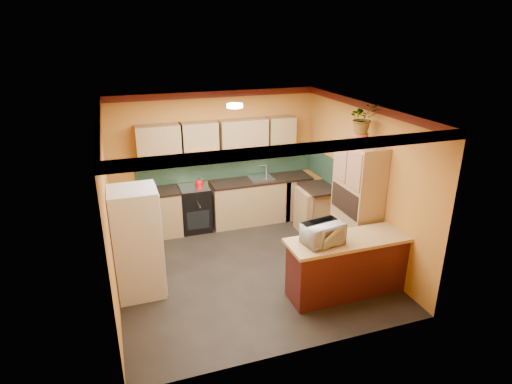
% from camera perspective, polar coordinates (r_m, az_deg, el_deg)
% --- Properties ---
extents(room_shell, '(4.24, 4.24, 2.72)m').
position_cam_1_polar(room_shell, '(6.82, -1.85, 6.27)').
color(room_shell, black).
rests_on(room_shell, ground).
extents(base_cabinets_back, '(3.65, 0.60, 0.88)m').
position_cam_1_polar(base_cabinets_back, '(8.76, -4.12, -1.74)').
color(base_cabinets_back, tan).
rests_on(base_cabinets_back, ground).
extents(countertop_back, '(3.65, 0.62, 0.04)m').
position_cam_1_polar(countertop_back, '(8.60, -4.20, 1.09)').
color(countertop_back, black).
rests_on(countertop_back, base_cabinets_back).
extents(stove, '(0.58, 0.58, 0.91)m').
position_cam_1_polar(stove, '(8.64, -8.14, -2.15)').
color(stove, black).
rests_on(stove, ground).
extents(kettle, '(0.17, 0.17, 0.18)m').
position_cam_1_polar(kettle, '(8.41, -7.59, 1.22)').
color(kettle, '#AA0D0B').
rests_on(kettle, stove).
extents(sink, '(0.48, 0.40, 0.03)m').
position_cam_1_polar(sink, '(8.80, 0.67, 1.86)').
color(sink, silver).
rests_on(sink, countertop_back).
extents(base_cabinets_right, '(0.60, 0.80, 0.88)m').
position_cam_1_polar(base_cabinets_right, '(8.62, 8.30, -2.33)').
color(base_cabinets_right, tan).
rests_on(base_cabinets_right, ground).
extents(countertop_right, '(0.62, 0.80, 0.04)m').
position_cam_1_polar(countertop_right, '(8.45, 8.46, 0.54)').
color(countertop_right, black).
rests_on(countertop_right, base_cabinets_right).
extents(fridge, '(0.68, 0.66, 1.70)m').
position_cam_1_polar(fridge, '(6.62, -15.57, -6.51)').
color(fridge, silver).
rests_on(fridge, ground).
extents(pantry, '(0.48, 0.90, 2.10)m').
position_cam_1_polar(pantry, '(7.39, 13.29, -1.61)').
color(pantry, tan).
rests_on(pantry, ground).
extents(fern_pot, '(0.22, 0.22, 0.16)m').
position_cam_1_polar(fern_pot, '(7.09, 13.84, 7.00)').
color(fern_pot, '#973724').
rests_on(fern_pot, pantry).
extents(fern, '(0.50, 0.45, 0.49)m').
position_cam_1_polar(fern, '(7.02, 14.07, 9.55)').
color(fern, tan).
rests_on(fern, fern_pot).
extents(breakfast_bar, '(1.80, 0.55, 0.88)m').
position_cam_1_polar(breakfast_bar, '(6.71, 12.08, -9.79)').
color(breakfast_bar, '#4D1C11').
rests_on(breakfast_bar, ground).
extents(bar_top, '(1.90, 0.65, 0.05)m').
position_cam_1_polar(bar_top, '(6.49, 12.39, -6.26)').
color(bar_top, '#B07E55').
rests_on(bar_top, breakfast_bar).
extents(microwave, '(0.62, 0.47, 0.31)m').
position_cam_1_polar(microwave, '(6.20, 8.90, -5.48)').
color(microwave, silver).
rests_on(microwave, bar_top).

